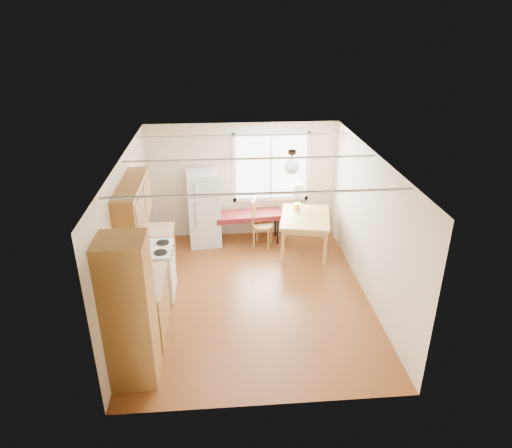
{
  "coord_description": "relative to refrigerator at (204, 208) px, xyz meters",
  "views": [
    {
      "loc": [
        -0.49,
        -6.76,
        4.51
      ],
      "look_at": [
        0.12,
        0.49,
        1.15
      ],
      "focal_mm": 32.0,
      "sensor_mm": 36.0,
      "label": 1
    }
  ],
  "objects": [
    {
      "name": "table_lamp",
      "position": [
        1.94,
        -0.19,
        0.4
      ],
      "size": [
        0.32,
        0.32,
        0.55
      ],
      "rotation": [
        0.0,
        0.0,
        -0.01
      ],
      "color": "gold",
      "rests_on": "dining_table"
    },
    {
      "name": "chair",
      "position": [
        1.13,
        -0.19,
        -0.2
      ],
      "size": [
        0.5,
        0.49,
        1.04
      ],
      "rotation": [
        0.0,
        0.0,
        -0.31
      ],
      "color": "#B08943",
      "rests_on": "ground"
    },
    {
      "name": "dining_table",
      "position": [
        2.05,
        -0.57,
        -0.1
      ],
      "size": [
        1.19,
        1.44,
        0.8
      ],
      "rotation": [
        0.0,
        0.0,
        -0.2
      ],
      "color": "#B08943",
      "rests_on": "ground"
    },
    {
      "name": "pendant_light",
      "position": [
        1.55,
        -1.72,
        1.44
      ],
      "size": [
        0.26,
        0.26,
        0.4
      ],
      "color": "#312016",
      "rests_on": "room_shell"
    },
    {
      "name": "window_unit",
      "position": [
        1.45,
        0.35,
        0.75
      ],
      "size": [
        1.64,
        0.05,
        1.51
      ],
      "color": "white",
      "rests_on": "room_shell"
    },
    {
      "name": "bench",
      "position": [
        0.95,
        0.0,
        -0.21
      ],
      "size": [
        1.47,
        0.66,
        0.66
      ],
      "rotation": [
        0.0,
        0.0,
        0.1
      ],
      "color": "#5B1519",
      "rests_on": "ground"
    },
    {
      "name": "refrigerator",
      "position": [
        0.0,
        0.0,
        0.0
      ],
      "size": [
        0.71,
        0.71,
        1.6
      ],
      "rotation": [
        0.0,
        0.0,
        0.08
      ],
      "color": "silver",
      "rests_on": "ground"
    },
    {
      "name": "kitchen_run",
      "position": [
        -0.87,
        -2.75,
        0.04
      ],
      "size": [
        0.65,
        3.4,
        2.2
      ],
      "color": "brown",
      "rests_on": "ground"
    },
    {
      "name": "kettle",
      "position": [
        -0.89,
        -2.58,
        0.21
      ],
      "size": [
        0.13,
        0.13,
        0.26
      ],
      "color": "red",
      "rests_on": "kitchen_run"
    },
    {
      "name": "coffee_maker",
      "position": [
        -0.87,
        -3.44,
        0.25
      ],
      "size": [
        0.24,
        0.29,
        0.4
      ],
      "rotation": [
        0.0,
        0.0,
        -0.17
      ],
      "color": "black",
      "rests_on": "kitchen_run"
    },
    {
      "name": "room_shell",
      "position": [
        0.85,
        -2.12,
        0.45
      ],
      "size": [
        4.6,
        5.6,
        2.62
      ],
      "color": "#592C12",
      "rests_on": "ground"
    }
  ]
}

